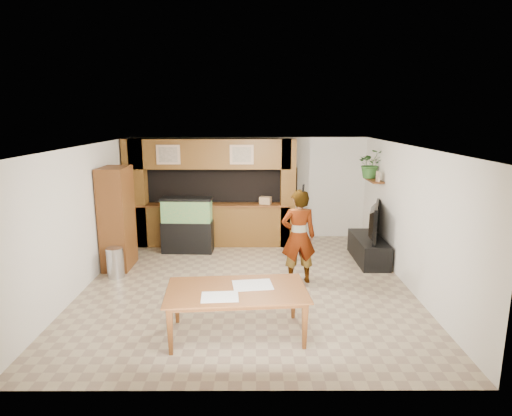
{
  "coord_description": "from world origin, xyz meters",
  "views": [
    {
      "loc": [
        0.15,
        -7.66,
        3.14
      ],
      "look_at": [
        0.18,
        0.6,
        1.34
      ],
      "focal_mm": 30.0,
      "sensor_mm": 36.0,
      "label": 1
    }
  ],
  "objects_px": {
    "aquarium": "(187,226)",
    "television": "(370,221)",
    "pantry_cabinet": "(117,218)",
    "dining_table": "(237,314)",
    "person": "(299,236)"
  },
  "relations": [
    {
      "from": "pantry_cabinet",
      "to": "aquarium",
      "type": "distance_m",
      "value": 1.69
    },
    {
      "from": "aquarium",
      "to": "person",
      "type": "relative_size",
      "value": 0.72
    },
    {
      "from": "pantry_cabinet",
      "to": "dining_table",
      "type": "bearing_deg",
      "value": -48.46
    },
    {
      "from": "television",
      "to": "dining_table",
      "type": "bearing_deg",
      "value": 158.09
    },
    {
      "from": "television",
      "to": "person",
      "type": "height_order",
      "value": "person"
    },
    {
      "from": "pantry_cabinet",
      "to": "aquarium",
      "type": "relative_size",
      "value": 1.63
    },
    {
      "from": "television",
      "to": "dining_table",
      "type": "xyz_separation_m",
      "value": [
        -2.75,
        -3.3,
        -0.55
      ]
    },
    {
      "from": "aquarium",
      "to": "television",
      "type": "height_order",
      "value": "aquarium"
    },
    {
      "from": "aquarium",
      "to": "television",
      "type": "xyz_separation_m",
      "value": [
        4.07,
        -0.63,
        0.27
      ]
    },
    {
      "from": "pantry_cabinet",
      "to": "television",
      "type": "height_order",
      "value": "pantry_cabinet"
    },
    {
      "from": "television",
      "to": "person",
      "type": "xyz_separation_m",
      "value": [
        -1.67,
        -1.22,
        -0.0
      ]
    },
    {
      "from": "person",
      "to": "dining_table",
      "type": "distance_m",
      "value": 2.41
    },
    {
      "from": "pantry_cabinet",
      "to": "person",
      "type": "xyz_separation_m",
      "value": [
        3.68,
        -0.85,
        -0.16
      ]
    },
    {
      "from": "pantry_cabinet",
      "to": "dining_table",
      "type": "relative_size",
      "value": 1.05
    },
    {
      "from": "aquarium",
      "to": "person",
      "type": "xyz_separation_m",
      "value": [
        2.39,
        -1.85,
        0.27
      ]
    }
  ]
}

